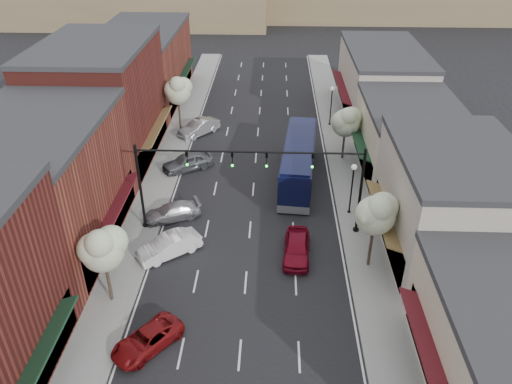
# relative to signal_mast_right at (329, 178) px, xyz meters

# --- Properties ---
(ground) EXTENTS (160.00, 160.00, 0.00)m
(ground) POSITION_rel_signal_mast_right_xyz_m (-5.62, -8.00, -4.62)
(ground) COLOR black
(ground) RESTS_ON ground
(sidewalk_left) EXTENTS (2.80, 73.00, 0.15)m
(sidewalk_left) POSITION_rel_signal_mast_right_xyz_m (-14.02, 10.50, -4.55)
(sidewalk_left) COLOR gray
(sidewalk_left) RESTS_ON ground
(sidewalk_right) EXTENTS (2.80, 73.00, 0.15)m
(sidewalk_right) POSITION_rel_signal_mast_right_xyz_m (2.78, 10.50, -4.55)
(sidewalk_right) COLOR gray
(sidewalk_right) RESTS_ON ground
(curb_left) EXTENTS (0.25, 73.00, 0.17)m
(curb_left) POSITION_rel_signal_mast_right_xyz_m (-12.62, 10.50, -4.55)
(curb_left) COLOR gray
(curb_left) RESTS_ON ground
(curb_right) EXTENTS (0.25, 73.00, 0.17)m
(curb_right) POSITION_rel_signal_mast_right_xyz_m (1.38, 10.50, -4.55)
(curb_right) COLOR gray
(curb_right) RESTS_ON ground
(bldg_left_midnear) EXTENTS (10.14, 14.10, 9.40)m
(bldg_left_midnear) POSITION_rel_signal_mast_right_xyz_m (-19.85, -2.00, 0.03)
(bldg_left_midnear) COLOR brown
(bldg_left_midnear) RESTS_ON ground
(bldg_left_midfar) EXTENTS (10.14, 14.10, 10.90)m
(bldg_left_midfar) POSITION_rel_signal_mast_right_xyz_m (-19.86, 12.00, 0.78)
(bldg_left_midfar) COLOR maroon
(bldg_left_midfar) RESTS_ON ground
(bldg_left_far) EXTENTS (10.14, 18.10, 8.40)m
(bldg_left_far) POSITION_rel_signal_mast_right_xyz_m (-19.84, 28.00, -0.46)
(bldg_left_far) COLOR brown
(bldg_left_far) RESTS_ON ground
(bldg_right_midnear) EXTENTS (9.14, 12.10, 7.90)m
(bldg_right_midnear) POSITION_rel_signal_mast_right_xyz_m (8.10, -2.00, -0.72)
(bldg_right_midnear) COLOR #B5A89B
(bldg_right_midnear) RESTS_ON ground
(bldg_right_midfar) EXTENTS (9.14, 12.10, 6.40)m
(bldg_right_midfar) POSITION_rel_signal_mast_right_xyz_m (8.08, 10.00, -1.46)
(bldg_right_midfar) COLOR beige
(bldg_right_midfar) RESTS_ON ground
(bldg_right_far) EXTENTS (9.14, 16.10, 7.40)m
(bldg_right_far) POSITION_rel_signal_mast_right_xyz_m (8.09, 24.00, -0.96)
(bldg_right_far) COLOR #B5A89B
(bldg_right_far) RESTS_ON ground
(hill_near) EXTENTS (50.00, 20.00, 8.00)m
(hill_near) POSITION_rel_signal_mast_right_xyz_m (-30.62, 70.00, -0.62)
(hill_near) COLOR #7A6647
(hill_near) RESTS_ON ground
(signal_mast_right) EXTENTS (8.22, 0.46, 7.00)m
(signal_mast_right) POSITION_rel_signal_mast_right_xyz_m (0.00, 0.00, 0.00)
(signal_mast_right) COLOR black
(signal_mast_right) RESTS_ON ground
(signal_mast_left) EXTENTS (8.22, 0.46, 7.00)m
(signal_mast_left) POSITION_rel_signal_mast_right_xyz_m (-11.24, 0.00, 0.00)
(signal_mast_left) COLOR black
(signal_mast_left) RESTS_ON ground
(tree_right_near) EXTENTS (2.85, 2.65, 5.95)m
(tree_right_near) POSITION_rel_signal_mast_right_xyz_m (2.73, -4.05, -0.17)
(tree_right_near) COLOR #47382B
(tree_right_near) RESTS_ON ground
(tree_right_far) EXTENTS (2.85, 2.65, 5.43)m
(tree_right_far) POSITION_rel_signal_mast_right_xyz_m (2.73, 11.95, -0.63)
(tree_right_far) COLOR #47382B
(tree_right_far) RESTS_ON ground
(tree_left_near) EXTENTS (2.85, 2.65, 5.69)m
(tree_left_near) POSITION_rel_signal_mast_right_xyz_m (-13.87, -8.05, -0.40)
(tree_left_near) COLOR #47382B
(tree_left_near) RESTS_ON ground
(tree_left_far) EXTENTS (2.85, 2.65, 6.13)m
(tree_left_far) POSITION_rel_signal_mast_right_xyz_m (-13.87, 17.95, -0.02)
(tree_left_far) COLOR #47382B
(tree_left_far) RESTS_ON ground
(lamp_post_near) EXTENTS (0.44, 0.44, 4.44)m
(lamp_post_near) POSITION_rel_signal_mast_right_xyz_m (2.18, 2.50, -1.62)
(lamp_post_near) COLOR black
(lamp_post_near) RESTS_ON ground
(lamp_post_far) EXTENTS (0.44, 0.44, 4.44)m
(lamp_post_far) POSITION_rel_signal_mast_right_xyz_m (2.18, 20.00, -1.62)
(lamp_post_far) COLOR black
(lamp_post_far) RESTS_ON ground
(coach_bus) EXTENTS (3.73, 12.02, 3.62)m
(coach_bus) POSITION_rel_signal_mast_right_xyz_m (-1.72, 7.87, -2.74)
(coach_bus) COLOR black
(coach_bus) RESTS_ON ground
(red_hatchback) EXTENTS (2.16, 4.68, 1.56)m
(red_hatchback) POSITION_rel_signal_mast_right_xyz_m (-2.19, -3.12, -3.84)
(red_hatchback) COLOR maroon
(red_hatchback) RESTS_ON ground
(parked_car_a) EXTENTS (4.21, 4.55, 1.18)m
(parked_car_a) POSITION_rel_signal_mast_right_xyz_m (-10.83, -11.62, -4.03)
(parked_car_a) COLOR maroon
(parked_car_a) RESTS_ON ground
(parked_car_b) EXTENTS (4.63, 4.05, 1.51)m
(parked_car_b) POSITION_rel_signal_mast_right_xyz_m (-11.17, -3.23, -3.86)
(parked_car_b) COLOR white
(parked_car_b) RESTS_ON ground
(parked_car_c) EXTENTS (4.79, 3.43, 1.29)m
(parked_car_c) POSITION_rel_signal_mast_right_xyz_m (-11.78, 1.27, -3.98)
(parked_car_c) COLOR #9E9DA3
(parked_car_c) RESTS_ON ground
(parked_car_d) EXTENTS (4.97, 4.07, 1.59)m
(parked_car_d) POSITION_rel_signal_mast_right_xyz_m (-11.82, 9.40, -3.82)
(parked_car_d) COLOR #595D61
(parked_car_d) RESTS_ON ground
(parked_car_e) EXTENTS (4.33, 4.70, 1.56)m
(parked_car_e) POSITION_rel_signal_mast_right_xyz_m (-11.82, 17.15, -3.84)
(parked_car_e) COLOR #A6A6AC
(parked_car_e) RESTS_ON ground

